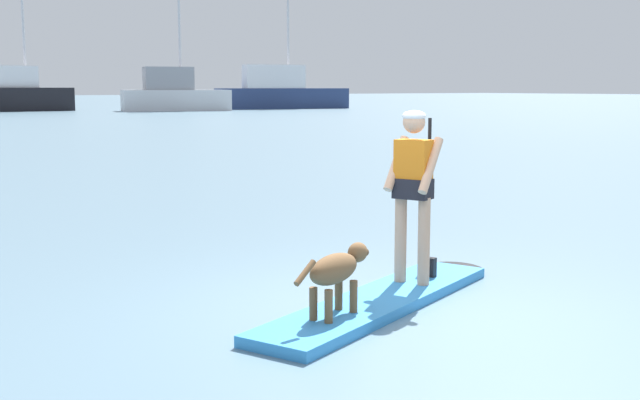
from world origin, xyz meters
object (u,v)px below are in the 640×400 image
Objects in this scene: moored_boat_center at (20,94)px; dog at (337,270)px; moored_boat_port at (174,94)px; person_paddler at (414,183)px; moored_boat_far_starboard at (280,92)px; paddleboard at (391,297)px.

dog is at bearing -101.36° from moored_boat_center.
moored_boat_center is 13.23m from moored_boat_port.
person_paddler is 1.62× the size of dog.
moored_boat_far_starboard is (34.73, 60.87, 0.45)m from person_paddler.
moored_boat_far_starboard is at bearing 59.60° from dog.
moored_boat_center is (13.55, 67.43, 0.99)m from dog.
person_paddler is 0.13× the size of moored_boat_far_starboard.
dog is 0.08× the size of moored_boat_far_starboard.
person_paddler is at bearing 22.58° from dog.
moored_boat_far_starboard is (35.14, 61.05, 1.50)m from paddleboard.
person_paddler reaches higher than paddleboard.
person_paddler is 1.53m from dog.
moored_boat_center reaches higher than person_paddler.
moored_boat_center is at bearing 79.62° from person_paddler.
moored_boat_far_starboard reaches higher than person_paddler.
paddleboard is 3.43× the size of dog.
moored_boat_port reaches higher than moored_boat_far_starboard.
moored_boat_port reaches higher than paddleboard.
moored_boat_center is at bearing 79.30° from paddleboard.
paddleboard is 1.06m from dog.
dog is at bearing -112.28° from moored_boat_port.
moored_boat_port is (11.16, -7.10, -0.05)m from moored_boat_center.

